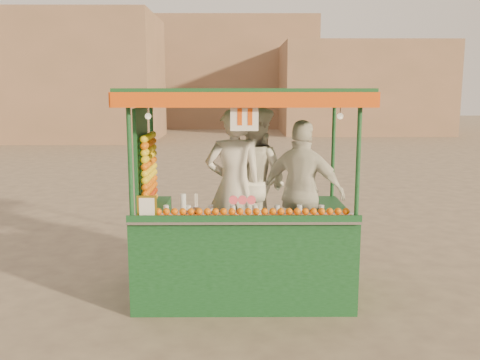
{
  "coord_description": "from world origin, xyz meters",
  "views": [
    {
      "loc": [
        -0.08,
        -6.2,
        2.38
      ],
      "look_at": [
        -0.04,
        -0.12,
        1.34
      ],
      "focal_mm": 39.16,
      "sensor_mm": 36.0,
      "label": 1
    }
  ],
  "objects_px": {
    "vendor_left": "(234,187)",
    "vendor_right": "(302,193)",
    "juice_cart": "(238,231)",
    "vendor_middle": "(254,181)"
  },
  "relations": [
    {
      "from": "juice_cart",
      "to": "vendor_middle",
      "type": "relative_size",
      "value": 1.37
    },
    {
      "from": "vendor_right",
      "to": "juice_cart",
      "type": "bearing_deg",
      "value": 44.14
    },
    {
      "from": "vendor_left",
      "to": "vendor_right",
      "type": "xyz_separation_m",
      "value": [
        0.82,
        -0.06,
        -0.07
      ]
    },
    {
      "from": "juice_cart",
      "to": "vendor_left",
      "type": "relative_size",
      "value": 1.39
    },
    {
      "from": "juice_cart",
      "to": "vendor_right",
      "type": "relative_size",
      "value": 1.5
    },
    {
      "from": "juice_cart",
      "to": "vendor_left",
      "type": "distance_m",
      "value": 0.59
    },
    {
      "from": "vendor_middle",
      "to": "vendor_left",
      "type": "bearing_deg",
      "value": 94.91
    },
    {
      "from": "vendor_left",
      "to": "vendor_right",
      "type": "height_order",
      "value": "vendor_left"
    },
    {
      "from": "vendor_left",
      "to": "vendor_middle",
      "type": "distance_m",
      "value": 0.4
    },
    {
      "from": "juice_cart",
      "to": "vendor_middle",
      "type": "xyz_separation_m",
      "value": [
        0.22,
        0.68,
        0.47
      ]
    }
  ]
}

